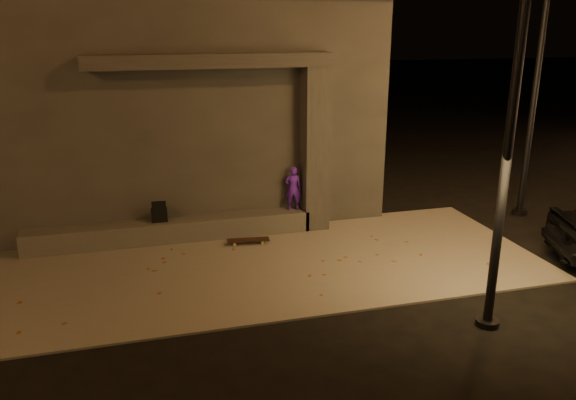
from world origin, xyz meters
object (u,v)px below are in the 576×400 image
object	(u,v)px
skateboarder	(293,188)
backpack	(159,214)
column	(315,150)
skateboard	(248,240)
street_lamp_0	(520,47)

from	to	relation	value
skateboarder	backpack	size ratio (longest dim) A/B	2.14
column	skateboard	world-z (taller)	column
column	street_lamp_0	bearing A→B (deg)	-75.21
skateboarder	backpack	world-z (taller)	skateboarder
backpack	column	bearing A→B (deg)	1.49
backpack	street_lamp_0	bearing A→B (deg)	-44.32
skateboarder	column	bearing A→B (deg)	-168.53
skateboarder	backpack	distance (m)	2.96
skateboard	skateboarder	bearing A→B (deg)	35.31
column	skateboard	bearing A→B (deg)	-158.67
column	street_lamp_0	distance (m)	5.55
backpack	skateboarder	bearing A→B (deg)	1.49
skateboarder	backpack	xyz separation A→B (m)	(-2.94, 0.00, -0.34)
skateboarder	street_lamp_0	world-z (taller)	street_lamp_0
skateboard	street_lamp_0	distance (m)	6.55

